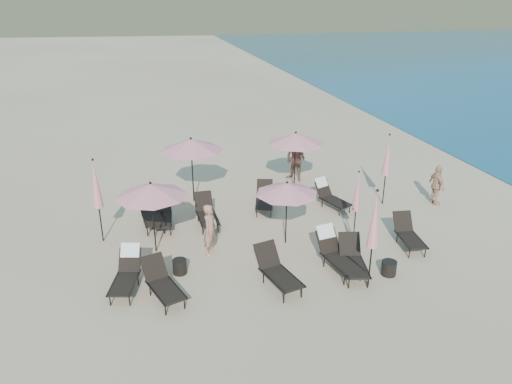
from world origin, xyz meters
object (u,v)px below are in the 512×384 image
object	(u,v)px
lounger_9	(264,198)
side_table_0	(180,267)
lounger_0	(127,272)
lounger_8	(206,212)
lounger_7	(152,212)
lounger_10	(330,195)
umbrella_closed_0	(375,220)
beachgoer_b	(296,159)
beachgoer_a	(210,230)
lounger_2	(277,270)
lounger_4	(353,259)
lounger_5	(408,234)
umbrella_open_1	(287,189)
umbrella_closed_2	(96,185)
side_table_1	(389,268)
lounger_3	(336,252)
umbrella_open_2	(191,145)
umbrella_open_0	(151,190)
lounger_6	(162,215)
lounger_1	(162,283)
beachgoer_c	(437,185)
umbrella_closed_1	(387,156)
umbrella_closed_3	(357,192)
umbrella_open_3	(296,138)

from	to	relation	value
lounger_9	side_table_0	world-z (taller)	lounger_9
lounger_0	lounger_8	bearing A→B (deg)	65.98
lounger_7	lounger_10	world-z (taller)	lounger_7
lounger_8	umbrella_closed_0	world-z (taller)	umbrella_closed_0
lounger_9	side_table_0	xyz separation A→B (m)	(-3.51, -3.66, -0.21)
lounger_8	beachgoer_b	xyz separation A→B (m)	(4.29, 3.18, 0.50)
beachgoer_a	umbrella_closed_0	bearing A→B (deg)	-90.03
lounger_2	lounger_10	distance (m)	5.63
side_table_0	lounger_7	bearing A→B (deg)	99.04
lounger_2	lounger_4	xyz separation A→B (m)	(2.25, 0.05, -0.02)
lounger_0	beachgoer_b	xyz separation A→B (m)	(6.99, 6.50, 0.46)
lounger_5	lounger_7	size ratio (longest dim) A/B	0.92
lounger_5	umbrella_open_1	distance (m)	4.07
lounger_0	umbrella_closed_2	world-z (taller)	umbrella_closed_2
lounger_7	umbrella_closed_2	xyz separation A→B (m)	(-1.62, -0.80, 1.47)
lounger_8	side_table_1	xyz separation A→B (m)	(4.44, -4.52, -0.23)
lounger_5	side_table_1	bearing A→B (deg)	-127.72
lounger_8	side_table_0	distance (m)	3.22
umbrella_closed_2	beachgoer_a	distance (m)	3.79
lounger_3	umbrella_closed_0	xyz separation A→B (m)	(0.51, -1.11, 1.46)
umbrella_open_2	beachgoer_b	bearing A→B (deg)	13.96
lounger_7	umbrella_open_0	distance (m)	2.47
lounger_6	beachgoer_b	distance (m)	6.49
beachgoer_b	lounger_1	bearing A→B (deg)	-75.66
side_table_0	lounger_10	bearing A→B (deg)	28.60
lounger_2	lounger_7	bearing A→B (deg)	109.30
lounger_4	umbrella_open_2	world-z (taller)	umbrella_open_2
lounger_2	side_table_1	size ratio (longest dim) A/B	4.22
beachgoer_b	beachgoer_c	world-z (taller)	beachgoer_b
lounger_9	umbrella_closed_0	size ratio (longest dim) A/B	0.59
lounger_6	lounger_2	bearing A→B (deg)	-52.61
umbrella_closed_0	beachgoer_c	xyz separation A→B (m)	(4.88, 4.38, -1.21)
umbrella_closed_1	beachgoer_b	bearing A→B (deg)	126.86
lounger_7	lounger_9	bearing A→B (deg)	0.10
umbrella_open_2	umbrella_closed_1	xyz separation A→B (m)	(6.80, -2.07, -0.32)
lounger_2	umbrella_closed_2	world-z (taller)	umbrella_closed_2
lounger_5	beachgoer_b	distance (m)	6.54
umbrella_closed_2	umbrella_closed_3	distance (m)	8.07
lounger_1	lounger_10	world-z (taller)	lounger_10
lounger_8	beachgoer_a	xyz separation A→B (m)	(-0.20, -2.07, 0.37)
beachgoer_c	umbrella_closed_1	bearing A→B (deg)	76.70
lounger_3	umbrella_closed_3	size ratio (longest dim) A/B	0.78
lounger_7	umbrella_closed_1	bearing A→B (deg)	-6.65
lounger_1	beachgoer_b	distance (m)	9.46
umbrella_open_0	umbrella_open_3	world-z (taller)	umbrella_open_3
lounger_3	side_table_0	xyz separation A→B (m)	(-4.38, 0.82, -0.30)
umbrella_open_2	beachgoer_c	size ratio (longest dim) A/B	1.64
umbrella_open_3	beachgoer_c	xyz separation A→B (m)	(4.63, -2.64, -1.38)
umbrella_closed_2	beachgoer_b	xyz separation A→B (m)	(7.70, 3.56, -0.99)
lounger_8	beachgoer_a	size ratio (longest dim) A/B	1.01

